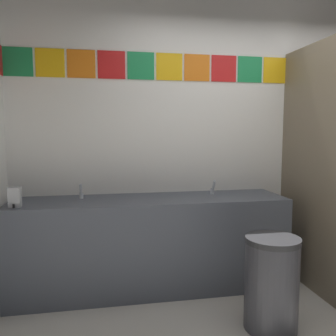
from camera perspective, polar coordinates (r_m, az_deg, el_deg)
The scene contains 6 objects.
wall_back at distance 3.61m, azimuth 12.76°, elevation 5.66°, with size 4.55×0.09×2.78m.
vanity_counter at distance 3.18m, azimuth -2.84°, elevation -12.15°, with size 2.40×0.57×0.82m.
faucet_left at distance 3.14m, azimuth -14.07°, elevation -3.98°, with size 0.04×0.10×0.14m.
faucet_right at distance 3.28m, azimuth 7.37°, elevation -3.40°, with size 0.04×0.10×0.14m.
soap_dispenser at distance 2.95m, azimuth -23.87°, elevation -4.43°, with size 0.09×0.09×0.16m.
trash_bin at distance 2.71m, azimuth 16.62°, elevation -17.65°, with size 0.39×0.39×0.67m.
Camera 1 is at (-1.42, -1.76, 1.42)m, focal length 37.13 mm.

